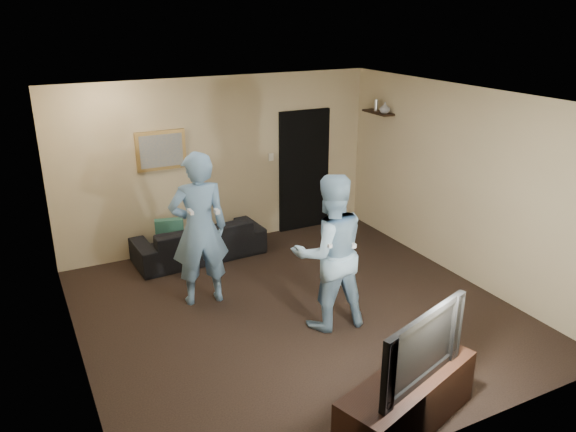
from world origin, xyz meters
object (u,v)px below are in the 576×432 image
sofa (199,240)px  wii_player_left (199,229)px  television (412,344)px  wii_player_right (329,252)px  tv_console (407,402)px

sofa → wii_player_left: 1.52m
television → wii_player_right: 1.83m
tv_console → wii_player_right: (0.27, 1.81, 0.67)m
television → wii_player_right: wii_player_right is taller
television → tv_console: bearing=-18.2°
sofa → wii_player_left: bearing=70.3°
tv_console → wii_player_right: 1.95m
sofa → wii_player_left: (-0.39, -1.30, 0.70)m
wii_player_left → wii_player_right: size_ratio=1.06×
television → sofa: bearing=78.0°
wii_player_right → television: bearing=-98.4°
tv_console → television: 0.60m
sofa → television: 4.38m
sofa → television: television is taller
sofa → tv_console: sofa is taller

